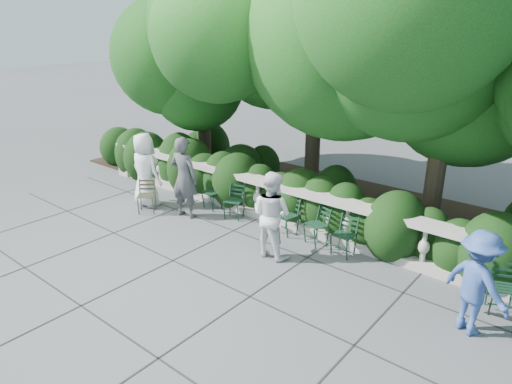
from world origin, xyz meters
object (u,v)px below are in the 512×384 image
Objects in this scene: person_woman_grey at (184,177)px; chair_weathered at (147,215)px; chair_f at (500,316)px; chair_a at (209,210)px; chair_c at (310,245)px; chair_d at (282,235)px; chair_e at (339,257)px; chair_b at (232,220)px; person_casual_man at (272,214)px; person_older_blue at (477,283)px; person_businessman at (145,170)px.

chair_weathered is at bearing 23.58° from person_woman_grey.
chair_a is at bearing 155.35° from chair_f.
chair_weathered is (-4.03, -1.16, 0.00)m from chair_c.
chair_d is at bearing -177.45° from person_woman_grey.
chair_e is at bearing 6.03° from chair_d.
chair_a is 0.91m from chair_b.
person_casual_man is 3.83m from person_older_blue.
person_woman_grey reaches higher than person_casual_man.
chair_b is 1.00× the size of chair_f.
chair_a is 1.18m from person_woman_grey.
chair_e is at bearing -172.82° from person_businessman.
person_casual_man is at bearing 24.43° from person_older_blue.
chair_f is 0.47× the size of person_casual_man.
person_businessman reaches higher than chair_weathered.
chair_e is 4.88m from chair_weathered.
person_businessman is at bearing -158.89° from chair_d.
chair_e is (3.81, -0.12, 0.00)m from chair_a.
person_businessman is 7.95m from person_older_blue.
chair_weathered is 0.42× the size of person_woman_grey.
chair_e is at bearing -147.11° from person_casual_man.
person_businessman is (-5.25, -0.64, 0.95)m from chair_e.
chair_b is 5.72m from person_older_blue.
person_woman_grey is (0.82, 0.57, 0.99)m from chair_weathered.
chair_c is 1.00× the size of chair_f.
person_businessman is 1.07× the size of person_casual_man.
chair_b is at bearing -11.53° from chair_weathered.
chair_d is 0.51× the size of person_older_blue.
person_woman_grey is 2.83m from person_casual_man.
person_casual_man is at bearing -95.26° from chair_c.
chair_e is at bearing 13.36° from chair_c.
chair_a is 2.95m from person_casual_man.
chair_f is 8.32m from person_businessman.
chair_d is at bearing -168.59° from person_businessman.
chair_a and chair_e have the same top height.
person_woman_grey reaches higher than chair_d.
person_casual_man is at bearing -57.44° from chair_d.
chair_c is 3.64m from person_older_blue.
person_businessman is at bearing 178.00° from chair_b.
chair_b is at bearing -165.45° from person_woman_grey.
person_businessman is at bearing -150.85° from chair_c.
chair_weathered is 3.75m from person_casual_man.
person_casual_man is at bearing 178.57° from person_businessman.
chair_weathered is at bearing -121.07° from chair_a.
person_older_blue is at bearing -1.78° from chair_d.
person_businessman is (-3.75, -0.74, 0.95)m from chair_d.
chair_c is at bearing 154.51° from chair_f.
chair_d is (2.31, -0.02, 0.00)m from chair_a.
chair_e is 1.00× the size of chair_f.
chair_weathered is 0.44× the size of person_businessman.
chair_c is at bearing 174.11° from chair_e.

